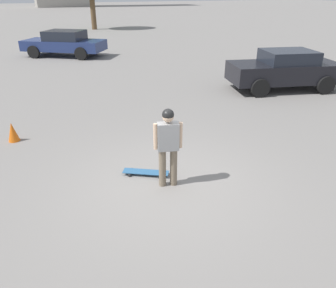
# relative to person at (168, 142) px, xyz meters

# --- Properties ---
(ground_plane) EXTENTS (220.00, 220.00, 0.00)m
(ground_plane) POSITION_rel_person_xyz_m (0.00, 0.00, -0.93)
(ground_plane) COLOR gray
(person) EXTENTS (0.53, 0.30, 1.59)m
(person) POSITION_rel_person_xyz_m (0.00, 0.00, 0.00)
(person) COLOR #7A6B56
(person) RESTS_ON ground_plane
(skateboard) EXTENTS (0.93, 0.69, 0.08)m
(skateboard) POSITION_rel_person_xyz_m (0.27, -0.54, -0.87)
(skateboard) COLOR #336693
(skateboard) RESTS_ON ground_plane
(car_parked_near) EXTENTS (4.44, 2.74, 1.49)m
(car_parked_near) POSITION_rel_person_xyz_m (-6.91, -4.53, -0.16)
(car_parked_near) COLOR black
(car_parked_near) RESTS_ON ground_plane
(car_parked_far) EXTENTS (4.83, 4.16, 1.45)m
(car_parked_far) POSITION_rel_person_xyz_m (-0.25, -15.28, -0.17)
(car_parked_far) COLOR navy
(car_parked_far) RESTS_ON ground_plane
(traffic_cone) EXTENTS (0.28, 0.28, 0.50)m
(traffic_cone) POSITION_rel_person_xyz_m (2.76, -3.53, -0.69)
(traffic_cone) COLOR orange
(traffic_cone) RESTS_ON ground_plane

